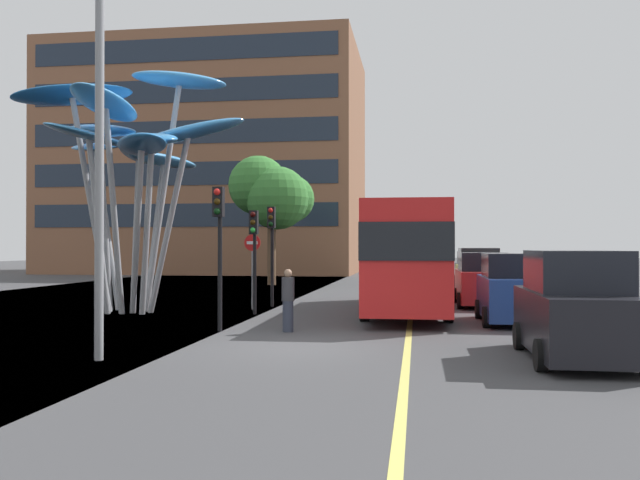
{
  "coord_description": "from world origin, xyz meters",
  "views": [
    {
      "loc": [
        2.73,
        -15.05,
        2.29
      ],
      "look_at": [
        -0.49,
        7.06,
        2.5
      ],
      "focal_mm": 37.56,
      "sensor_mm": 36.0,
      "label": 1
    }
  ],
  "objects_px": {
    "car_parked_far": "(482,281)",
    "car_far_side": "(473,270)",
    "car_side_street": "(478,273)",
    "street_lamp": "(114,92)",
    "red_bus": "(406,252)",
    "traffic_light_kerb_far": "(254,239)",
    "no_entry_sign": "(252,260)",
    "leaf_sculpture": "(133,140)",
    "traffic_light_island_mid": "(272,234)",
    "pedestrian": "(288,300)",
    "car_parked_near": "(576,309)",
    "traffic_light_kerb_near": "(219,227)",
    "car_parked_mid": "(513,291)"
  },
  "relations": [
    {
      "from": "traffic_light_island_mid",
      "to": "no_entry_sign",
      "type": "distance_m",
      "value": 1.5
    },
    {
      "from": "traffic_light_island_mid",
      "to": "no_entry_sign",
      "type": "xyz_separation_m",
      "value": [
        -0.47,
        -1.08,
        -0.93
      ]
    },
    {
      "from": "street_lamp",
      "to": "pedestrian",
      "type": "relative_size",
      "value": 5.14
    },
    {
      "from": "street_lamp",
      "to": "red_bus",
      "type": "bearing_deg",
      "value": 62.49
    },
    {
      "from": "car_parked_far",
      "to": "car_parked_mid",
      "type": "bearing_deg",
      "value": -86.49
    },
    {
      "from": "no_entry_sign",
      "to": "pedestrian",
      "type": "bearing_deg",
      "value": -67.61
    },
    {
      "from": "car_parked_mid",
      "to": "car_parked_far",
      "type": "distance_m",
      "value": 5.77
    },
    {
      "from": "traffic_light_island_mid",
      "to": "traffic_light_kerb_near",
      "type": "bearing_deg",
      "value": -88.6
    },
    {
      "from": "car_side_street",
      "to": "red_bus",
      "type": "bearing_deg",
      "value": -110.45
    },
    {
      "from": "car_side_street",
      "to": "street_lamp",
      "type": "xyz_separation_m",
      "value": [
        -8.86,
        -19.46,
        4.38
      ]
    },
    {
      "from": "car_parked_near",
      "to": "car_side_street",
      "type": "relative_size",
      "value": 0.96
    },
    {
      "from": "traffic_light_island_mid",
      "to": "no_entry_sign",
      "type": "height_order",
      "value": "traffic_light_island_mid"
    },
    {
      "from": "traffic_light_kerb_near",
      "to": "car_side_street",
      "type": "relative_size",
      "value": 0.87
    },
    {
      "from": "traffic_light_island_mid",
      "to": "car_parked_far",
      "type": "bearing_deg",
      "value": 10.7
    },
    {
      "from": "no_entry_sign",
      "to": "car_far_side",
      "type": "bearing_deg",
      "value": 59.19
    },
    {
      "from": "traffic_light_kerb_far",
      "to": "street_lamp",
      "type": "relative_size",
      "value": 0.4
    },
    {
      "from": "leaf_sculpture",
      "to": "street_lamp",
      "type": "relative_size",
      "value": 1.01
    },
    {
      "from": "car_parked_mid",
      "to": "traffic_light_island_mid",
      "type": "bearing_deg",
      "value": 152.71
    },
    {
      "from": "traffic_light_island_mid",
      "to": "street_lamp",
      "type": "xyz_separation_m",
      "value": [
        -0.57,
        -12.06,
        2.67
      ]
    },
    {
      "from": "car_parked_far",
      "to": "no_entry_sign",
      "type": "bearing_deg",
      "value": -162.92
    },
    {
      "from": "traffic_light_kerb_far",
      "to": "car_parked_far",
      "type": "distance_m",
      "value": 9.14
    },
    {
      "from": "red_bus",
      "to": "street_lamp",
      "type": "bearing_deg",
      "value": -117.51
    },
    {
      "from": "car_parked_near",
      "to": "car_parked_far",
      "type": "bearing_deg",
      "value": 93.2
    },
    {
      "from": "car_parked_far",
      "to": "car_side_street",
      "type": "xyz_separation_m",
      "value": [
        0.37,
        5.91,
        0.06
      ]
    },
    {
      "from": "leaf_sculpture",
      "to": "traffic_light_kerb_near",
      "type": "distance_m",
      "value": 7.36
    },
    {
      "from": "red_bus",
      "to": "car_side_street",
      "type": "height_order",
      "value": "red_bus"
    },
    {
      "from": "leaf_sculpture",
      "to": "car_parked_near",
      "type": "bearing_deg",
      "value": -32.13
    },
    {
      "from": "traffic_light_kerb_near",
      "to": "car_far_side",
      "type": "distance_m",
      "value": 23.14
    },
    {
      "from": "traffic_light_kerb_near",
      "to": "car_parked_near",
      "type": "relative_size",
      "value": 0.91
    },
    {
      "from": "car_parked_far",
      "to": "car_far_side",
      "type": "height_order",
      "value": "car_parked_far"
    },
    {
      "from": "pedestrian",
      "to": "traffic_light_kerb_near",
      "type": "bearing_deg",
      "value": -172.39
    },
    {
      "from": "no_entry_sign",
      "to": "traffic_light_kerb_far",
      "type": "bearing_deg",
      "value": -74.39
    },
    {
      "from": "red_bus",
      "to": "traffic_light_kerb_far",
      "type": "distance_m",
      "value": 5.31
    },
    {
      "from": "traffic_light_island_mid",
      "to": "no_entry_sign",
      "type": "relative_size",
      "value": 1.39
    },
    {
      "from": "traffic_light_kerb_near",
      "to": "traffic_light_island_mid",
      "type": "bearing_deg",
      "value": 91.4
    },
    {
      "from": "car_parked_far",
      "to": "pedestrian",
      "type": "height_order",
      "value": "car_parked_far"
    },
    {
      "from": "street_lamp",
      "to": "no_entry_sign",
      "type": "xyz_separation_m",
      "value": [
        0.1,
        10.98,
        -3.6
      ]
    },
    {
      "from": "traffic_light_kerb_far",
      "to": "red_bus",
      "type": "bearing_deg",
      "value": 17.83
    },
    {
      "from": "car_parked_near",
      "to": "pedestrian",
      "type": "xyz_separation_m",
      "value": [
        -6.57,
        3.6,
        -0.18
      ]
    },
    {
      "from": "traffic_light_kerb_far",
      "to": "car_parked_far",
      "type": "relative_size",
      "value": 0.83
    },
    {
      "from": "traffic_light_kerb_near",
      "to": "no_entry_sign",
      "type": "relative_size",
      "value": 1.43
    },
    {
      "from": "street_lamp",
      "to": "no_entry_sign",
      "type": "height_order",
      "value": "street_lamp"
    },
    {
      "from": "car_parked_far",
      "to": "street_lamp",
      "type": "distance_m",
      "value": 16.59
    },
    {
      "from": "traffic_light_kerb_far",
      "to": "car_parked_far",
      "type": "xyz_separation_m",
      "value": [
        7.88,
        4.35,
        -1.57
      ]
    },
    {
      "from": "street_lamp",
      "to": "car_parked_near",
      "type": "bearing_deg",
      "value": 8.28
    },
    {
      "from": "traffic_light_island_mid",
      "to": "leaf_sculpture",
      "type": "bearing_deg",
      "value": -149.72
    },
    {
      "from": "traffic_light_kerb_near",
      "to": "car_parked_near",
      "type": "xyz_separation_m",
      "value": [
        8.41,
        -3.35,
        -1.78
      ]
    },
    {
      "from": "red_bus",
      "to": "traffic_light_island_mid",
      "type": "bearing_deg",
      "value": 166.32
    },
    {
      "from": "leaf_sculpture",
      "to": "traffic_light_island_mid",
      "type": "height_order",
      "value": "leaf_sculpture"
    },
    {
      "from": "traffic_light_kerb_near",
      "to": "car_side_street",
      "type": "xyz_separation_m",
      "value": [
        8.1,
        14.77,
        -1.78
      ]
    }
  ]
}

